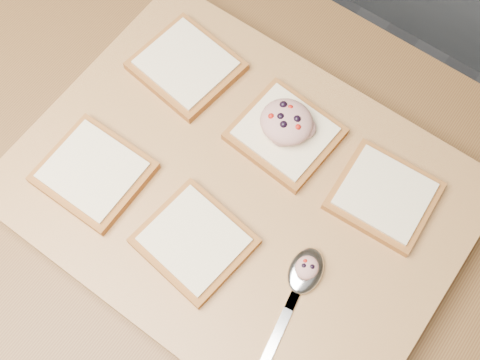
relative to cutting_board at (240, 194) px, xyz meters
The scene contains 11 objects.
ground 0.93m from the cutting_board, 39.91° to the right, with size 4.00×4.00×0.00m, color #515459.
island_counter 0.48m from the cutting_board, 39.91° to the right, with size 2.00×0.80×0.90m.
cutting_board is the anchor object (origin of this frame).
bread_far_left 0.19m from the cutting_board, 148.48° to the left, with size 0.14×0.13×0.02m.
bread_far_center 0.10m from the cutting_board, 86.94° to the left, with size 0.13×0.12×0.02m.
bread_far_right 0.18m from the cutting_board, 31.58° to the left, with size 0.12×0.12×0.02m.
bread_near_left 0.19m from the cutting_board, 149.67° to the right, with size 0.12×0.11×0.02m.
bread_near_center 0.10m from the cutting_board, 91.50° to the right, with size 0.13×0.12×0.02m.
tuna_salad_dollop 0.11m from the cutting_board, 88.47° to the left, with size 0.07×0.07×0.03m.
spoon 0.14m from the cutting_board, 23.61° to the right, with size 0.06×0.20×0.01m.
spoon_salad 0.14m from the cutting_board, 18.36° to the right, with size 0.03×0.03×0.02m.
Camera 1 is at (0.10, -0.18, 1.65)m, focal length 45.00 mm.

